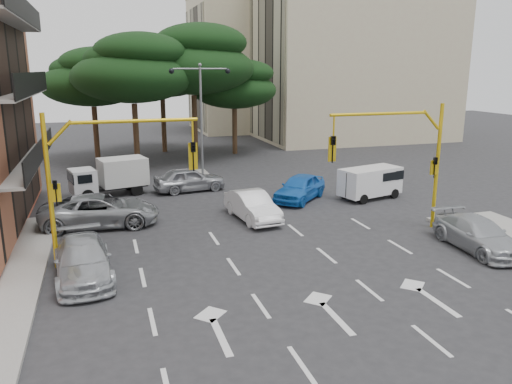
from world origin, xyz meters
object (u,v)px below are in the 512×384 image
at_px(car_silver_parked, 478,234).
at_px(car_silver_cross_b, 189,179).
at_px(car_white_hatch, 252,206).
at_px(van_white, 370,183).
at_px(box_truck_a, 110,177).
at_px(car_silver_wagon, 83,260).
at_px(street_lamp_center, 201,101).
at_px(car_blue_compact, 300,188).
at_px(signal_mast_left, 98,167).
at_px(signal_mast_right, 406,150).
at_px(car_silver_cross_a, 100,211).

bearing_deg(car_silver_parked, car_silver_cross_b, 128.22).
xyz_separation_m(car_white_hatch, car_silver_cross_b, (-2.01, 7.07, 0.04)).
bearing_deg(van_white, box_truck_a, -124.49).
bearing_deg(car_silver_wagon, car_silver_cross_b, 59.40).
bearing_deg(street_lamp_center, car_silver_wagon, -116.14).
bearing_deg(car_blue_compact, signal_mast_left, -103.36).
relative_size(signal_mast_right, van_white, 1.59).
distance_m(street_lamp_center, van_white, 12.58).
xyz_separation_m(signal_mast_left, car_silver_cross_a, (-0.10, 5.01, -3.10)).
distance_m(signal_mast_left, box_truck_a, 11.58).
distance_m(car_silver_cross_b, van_white, 11.16).
relative_size(car_silver_wagon, box_truck_a, 1.06).
distance_m(signal_mast_right, van_white, 6.80).
distance_m(car_white_hatch, car_silver_wagon, 9.65).
height_order(street_lamp_center, box_truck_a, street_lamp_center).
height_order(signal_mast_left, box_truck_a, signal_mast_left).
distance_m(signal_mast_left, car_blue_compact, 13.39).
xyz_separation_m(car_silver_cross_b, van_white, (9.97, -5.01, 0.18)).
relative_size(car_white_hatch, car_silver_cross_a, 0.77).
height_order(signal_mast_left, van_white, signal_mast_left).
bearing_deg(signal_mast_right, car_silver_parked, -62.67).
bearing_deg(car_silver_cross_a, car_silver_parked, -114.70).
relative_size(street_lamp_center, car_silver_wagon, 1.60).
xyz_separation_m(signal_mast_left, car_silver_parked, (15.28, -3.23, -3.21)).
bearing_deg(car_silver_cross_b, street_lamp_center, -32.32).
relative_size(car_silver_wagon, car_silver_parked, 1.04).
distance_m(car_white_hatch, car_silver_cross_a, 7.54).
distance_m(street_lamp_center, car_blue_compact, 9.68).
height_order(signal_mast_left, car_blue_compact, signal_mast_left).
height_order(car_white_hatch, car_silver_cross_a, car_silver_cross_a).
xyz_separation_m(street_lamp_center, car_silver_wagon, (-7.56, -15.41, -4.72)).
bearing_deg(signal_mast_right, signal_mast_left, 180.00).
height_order(car_blue_compact, box_truck_a, box_truck_a).
distance_m(signal_mast_right, car_silver_cross_a, 14.92).
xyz_separation_m(car_white_hatch, car_silver_wagon, (-8.11, -5.23, -0.02)).
bearing_deg(car_silver_cross_b, car_silver_cross_a, 130.24).
height_order(street_lamp_center, car_blue_compact, street_lamp_center).
bearing_deg(car_silver_cross_b, box_truck_a, 79.02).
xyz_separation_m(car_silver_parked, van_white, (0.02, 9.12, 0.27)).
height_order(car_silver_cross_b, van_white, van_white).
xyz_separation_m(signal_mast_right, car_blue_compact, (-2.46, 6.73, -3.12)).
height_order(car_silver_cross_a, van_white, van_white).
distance_m(car_silver_wagon, box_truck_a, 12.70).
bearing_deg(car_silver_cross_a, car_silver_cross_b, -39.25).
relative_size(signal_mast_left, car_white_hatch, 1.37).
bearing_deg(signal_mast_right, van_white, 73.94).
bearing_deg(box_truck_a, car_silver_cross_a, 160.56).
distance_m(car_blue_compact, car_silver_cross_b, 7.15).
bearing_deg(car_white_hatch, car_silver_cross_b, 99.25).
bearing_deg(car_silver_parked, car_blue_compact, 115.61).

